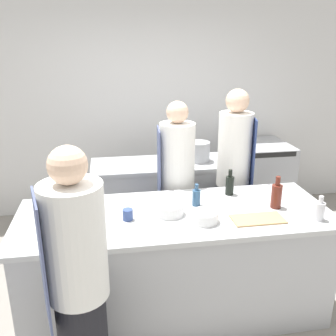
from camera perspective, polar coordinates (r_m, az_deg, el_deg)
ground_plane at (r=3.43m, az=1.02°, el=-20.51°), size 16.00×16.00×0.00m
wall_back at (r=4.82m, az=-3.50°, el=9.68°), size 8.00×0.06×2.80m
prep_counter at (r=3.16m, az=1.07°, el=-14.17°), size 2.45×0.91×0.90m
pass_counter at (r=4.27m, az=-0.01°, el=-4.87°), size 1.67×0.60×0.90m
oven_range at (r=5.00m, az=13.36°, el=-1.54°), size 0.74×0.73×0.93m
chef_at_prep_near at (r=2.33m, az=-13.57°, el=-16.81°), size 0.40×0.39×1.67m
chef_at_stove at (r=3.78m, az=9.92°, el=-1.26°), size 0.37×0.35×1.75m
chef_at_pass_far at (r=3.59m, az=1.29°, el=-2.97°), size 0.35×0.33×1.66m
bottle_olive_oil at (r=3.10m, az=16.20°, el=-4.02°), size 0.08×0.08×0.26m
bottle_vinegar at (r=3.28m, az=9.39°, el=-2.53°), size 0.07×0.07×0.23m
bottle_wine at (r=3.04m, az=4.34°, el=-4.42°), size 0.07×0.07×0.18m
bottle_cooking_oil at (r=3.01m, az=22.10°, el=-6.02°), size 0.07×0.07×0.19m
bowl_mixing_large at (r=2.71m, az=-12.76°, el=-8.83°), size 0.17×0.17×0.07m
bowl_prep_small at (r=2.79m, az=5.63°, el=-7.41°), size 0.20×0.20×0.08m
bowl_ceramic_blue at (r=2.90m, az=0.13°, el=-6.25°), size 0.23×0.23×0.09m
cup at (r=2.83m, az=-6.15°, el=-7.07°), size 0.08×0.08×0.09m
cutting_board at (r=2.90m, az=13.52°, el=-7.57°), size 0.39×0.20×0.01m
stockpot at (r=4.14m, az=4.68°, el=2.52°), size 0.25×0.25×0.22m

